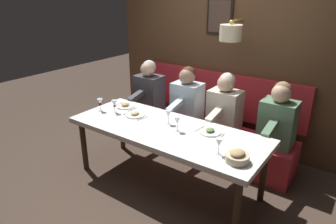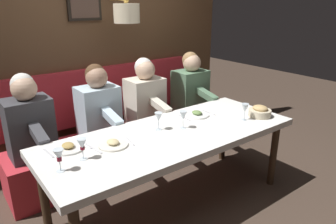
{
  "view_description": "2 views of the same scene",
  "coord_description": "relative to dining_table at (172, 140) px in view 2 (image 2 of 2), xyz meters",
  "views": [
    {
      "loc": [
        -2.51,
        -1.83,
        2.18
      ],
      "look_at": [
        0.05,
        0.01,
        0.92
      ],
      "focal_mm": 32.26,
      "sensor_mm": 36.0,
      "label": 1
    },
    {
      "loc": [
        -1.99,
        1.56,
        1.84
      ],
      "look_at": [
        0.05,
        0.01,
        0.92
      ],
      "focal_mm": 33.63,
      "sensor_mm": 36.0,
      "label": 2
    }
  ],
  "objects": [
    {
      "name": "wine_glass_1",
      "position": [
        0.01,
        0.81,
        0.18
      ],
      "size": [
        0.07,
        0.07,
        0.16
      ],
      "color": "silver",
      "rests_on": "dining_table"
    },
    {
      "name": "wine_glass_4",
      "position": [
        -0.18,
        -0.75,
        0.18
      ],
      "size": [
        0.07,
        0.07,
        0.16
      ],
      "color": "silver",
      "rests_on": "dining_table"
    },
    {
      "name": "back_wall_panel",
      "position": [
        1.46,
        -0.0,
        0.7
      ],
      "size": [
        0.59,
        3.7,
        2.9
      ],
      "color": "brown",
      "rests_on": "ground_plane"
    },
    {
      "name": "place_setting_1",
      "position": [
        0.19,
        -0.46,
        0.08
      ],
      "size": [
        0.24,
        0.32,
        0.05
      ],
      "color": "white",
      "rests_on": "dining_table"
    },
    {
      "name": "wine_glass_3",
      "position": [
        -0.06,
        1.01,
        0.18
      ],
      "size": [
        0.07,
        0.07,
        0.16
      ],
      "color": "silver",
      "rests_on": "dining_table"
    },
    {
      "name": "banquette_bench",
      "position": [
        0.89,
        0.0,
        -0.45
      ],
      "size": [
        0.52,
        2.5,
        0.45
      ],
      "primitive_type": "cube",
      "color": "red",
      "rests_on": "ground_plane"
    },
    {
      "name": "dining_table",
      "position": [
        0.0,
        0.0,
        0.0
      ],
      "size": [
        0.9,
        2.3,
        0.74
      ],
      "color": "silver",
      "rests_on": "ground_plane"
    },
    {
      "name": "diner_middle",
      "position": [
        0.88,
        0.28,
        0.14
      ],
      "size": [
        0.6,
        0.4,
        0.79
      ],
      "color": "silver",
      "rests_on": "banquette_bench"
    },
    {
      "name": "wine_glass_2",
      "position": [
        0.12,
        0.06,
        0.18
      ],
      "size": [
        0.07,
        0.07,
        0.16
      ],
      "color": "silver",
      "rests_on": "dining_table"
    },
    {
      "name": "wine_glass_0",
      "position": [
        0.02,
        -0.14,
        0.18
      ],
      "size": [
        0.07,
        0.07,
        0.16
      ],
      "color": "silver",
      "rests_on": "dining_table"
    },
    {
      "name": "diner_nearest",
      "position": [
        0.88,
        -0.98,
        0.14
      ],
      "size": [
        0.6,
        0.4,
        0.79
      ],
      "color": "#567A5B",
      "rests_on": "banquette_bench"
    },
    {
      "name": "diner_near",
      "position": [
        0.88,
        -0.3,
        0.14
      ],
      "size": [
        0.6,
        0.4,
        0.79
      ],
      "color": "beige",
      "rests_on": "banquette_bench"
    },
    {
      "name": "bread_bowl",
      "position": [
        -0.2,
        -0.95,
        0.11
      ],
      "size": [
        0.22,
        0.22,
        0.12
      ],
      "color": "beige",
      "rests_on": "dining_table"
    },
    {
      "name": "place_setting_0",
      "position": [
        0.23,
        0.84,
        0.08
      ],
      "size": [
        0.24,
        0.32,
        0.05
      ],
      "color": "silver",
      "rests_on": "dining_table"
    },
    {
      "name": "diner_far",
      "position": [
        0.88,
        0.96,
        0.14
      ],
      "size": [
        0.6,
        0.4,
        0.79
      ],
      "color": "#3D3D42",
      "rests_on": "banquette_bench"
    },
    {
      "name": "ground_plane",
      "position": [
        0.0,
        0.0,
        -0.67
      ],
      "size": [
        12.0,
        12.0,
        0.0
      ],
      "primitive_type": "plane",
      "color": "#423328"
    },
    {
      "name": "place_setting_2",
      "position": [
        0.08,
        0.54,
        0.08
      ],
      "size": [
        0.24,
        0.33,
        0.05
      ],
      "color": "silver",
      "rests_on": "dining_table"
    }
  ]
}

